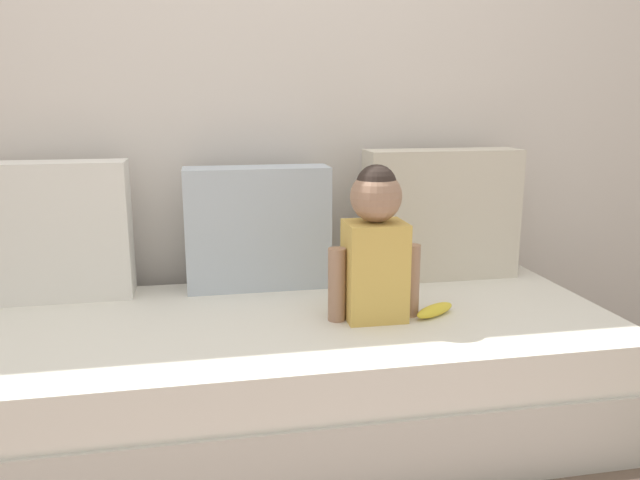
% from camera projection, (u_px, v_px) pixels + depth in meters
% --- Properties ---
extents(ground_plane, '(12.00, 12.00, 0.00)m').
position_uv_depth(ground_plane, '(272.00, 426.00, 2.07)').
color(ground_plane, brown).
extents(back_wall, '(5.50, 0.10, 2.27)m').
position_uv_depth(back_wall, '(249.00, 81.00, 2.37)').
color(back_wall, silver).
rests_on(back_wall, ground).
extents(couch, '(2.30, 0.90, 0.38)m').
position_uv_depth(couch, '(271.00, 374.00, 2.02)').
color(couch, beige).
rests_on(couch, ground).
extents(throw_pillow_left, '(0.52, 0.16, 0.48)m').
position_uv_depth(throw_pillow_left, '(52.00, 231.00, 2.13)').
color(throw_pillow_left, silver).
rests_on(throw_pillow_left, couch).
extents(throw_pillow_center, '(0.53, 0.16, 0.45)m').
position_uv_depth(throw_pillow_center, '(258.00, 228.00, 2.27)').
color(throw_pillow_center, '#B2BCC6').
rests_on(throw_pillow_center, couch).
extents(throw_pillow_right, '(0.60, 0.16, 0.50)m').
position_uv_depth(throw_pillow_right, '(441.00, 214.00, 2.39)').
color(throw_pillow_right, beige).
rests_on(throw_pillow_right, couch).
extents(toddler, '(0.30, 0.16, 0.49)m').
position_uv_depth(toddler, '(375.00, 244.00, 1.93)').
color(toddler, gold).
rests_on(toddler, couch).
extents(banana, '(0.17, 0.12, 0.04)m').
position_uv_depth(banana, '(435.00, 310.00, 1.99)').
color(banana, yellow).
rests_on(banana, couch).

